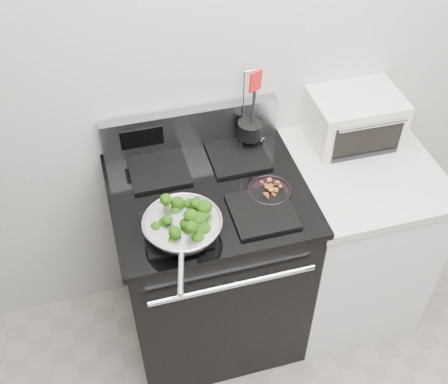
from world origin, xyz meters
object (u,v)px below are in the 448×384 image
object	(u,v)px
skillet	(182,226)
bacon_plate	(270,189)
gas_range	(210,263)
toaster_oven	(354,118)
utensil_holder	(250,133)

from	to	relation	value
skillet	bacon_plate	size ratio (longest dim) A/B	2.65
gas_range	skillet	xyz separation A→B (m)	(-0.15, -0.20, 0.51)
gas_range	toaster_oven	xyz separation A→B (m)	(0.71, 0.19, 0.54)
bacon_plate	utensil_holder	distance (m)	0.30
bacon_plate	toaster_oven	world-z (taller)	toaster_oven
bacon_plate	utensil_holder	bearing A→B (deg)	88.17
bacon_plate	utensil_holder	world-z (taller)	utensil_holder
skillet	bacon_plate	distance (m)	0.40
bacon_plate	toaster_oven	size ratio (longest dim) A/B	0.45
skillet	utensil_holder	xyz separation A→B (m)	(0.39, 0.43, 0.02)
skillet	toaster_oven	bearing A→B (deg)	38.36
skillet	toaster_oven	distance (m)	0.95
gas_range	utensil_holder	xyz separation A→B (m)	(0.24, 0.22, 0.53)
gas_range	utensil_holder	world-z (taller)	utensil_holder
toaster_oven	gas_range	bearing A→B (deg)	-163.98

